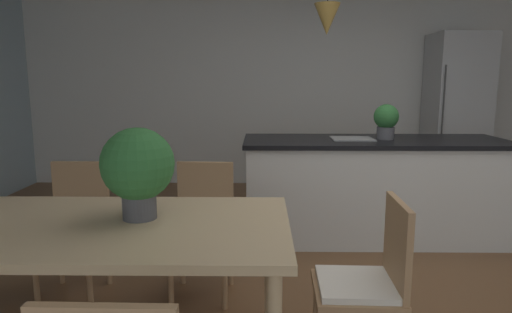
% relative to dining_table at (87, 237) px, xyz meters
% --- Properties ---
extents(ground_plane, '(10.00, 8.40, 0.04)m').
position_rel_dining_table_xyz_m(ground_plane, '(1.68, 0.91, -0.71)').
color(ground_plane, brown).
extents(wall_back_kitchen, '(10.00, 0.12, 2.70)m').
position_rel_dining_table_xyz_m(wall_back_kitchen, '(1.68, 4.17, 0.66)').
color(wall_back_kitchen, silver).
rests_on(wall_back_kitchen, ground_plane).
extents(dining_table, '(1.89, 0.96, 0.76)m').
position_rel_dining_table_xyz_m(dining_table, '(0.00, 0.00, 0.00)').
color(dining_table, '#D1B284').
rests_on(dining_table, ground_plane).
extents(chair_far_left, '(0.41, 0.41, 0.87)m').
position_rel_dining_table_xyz_m(chair_far_left, '(-0.42, 0.85, -0.22)').
color(chair_far_left, '#A87F56').
rests_on(chair_far_left, ground_plane).
extents(chair_far_right, '(0.42, 0.42, 0.87)m').
position_rel_dining_table_xyz_m(chair_far_right, '(0.43, 0.85, -0.22)').
color(chair_far_right, '#A87F56').
rests_on(chair_far_right, ground_plane).
extents(chair_kitchen_end, '(0.41, 0.41, 0.87)m').
position_rel_dining_table_xyz_m(chair_kitchen_end, '(1.32, -0.00, -0.22)').
color(chair_kitchen_end, '#A87F56').
rests_on(chair_kitchen_end, ground_plane).
extents(kitchen_island, '(2.31, 0.83, 0.91)m').
position_rel_dining_table_xyz_m(kitchen_island, '(1.82, 1.96, -0.23)').
color(kitchen_island, silver).
rests_on(kitchen_island, ground_plane).
extents(refrigerator, '(0.68, 0.67, 2.00)m').
position_rel_dining_table_xyz_m(refrigerator, '(3.29, 3.77, 0.31)').
color(refrigerator, '#B2B5B7').
rests_on(refrigerator, ground_plane).
extents(pendant_over_island_main, '(0.22, 0.22, 0.91)m').
position_rel_dining_table_xyz_m(pendant_over_island_main, '(1.37, 1.96, 1.23)').
color(pendant_over_island_main, black).
extents(potted_plant_on_island, '(0.22, 0.22, 0.31)m').
position_rel_dining_table_xyz_m(potted_plant_on_island, '(1.91, 1.96, 0.38)').
color(potted_plant_on_island, '#4C4C51').
rests_on(potted_plant_on_island, kitchen_island).
extents(potted_plant_on_table, '(0.35, 0.35, 0.44)m').
position_rel_dining_table_xyz_m(potted_plant_on_table, '(0.23, 0.07, 0.32)').
color(potted_plant_on_table, '#4C4C51').
rests_on(potted_plant_on_table, dining_table).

